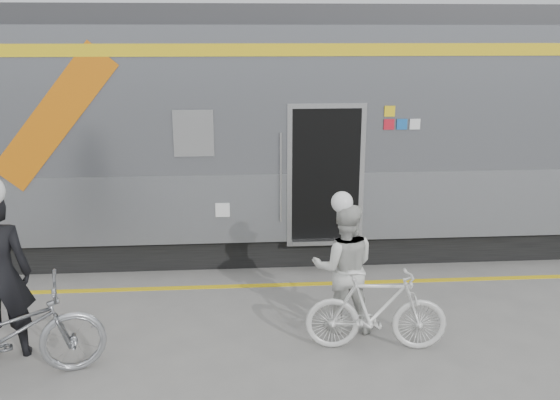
{
  "coord_description": "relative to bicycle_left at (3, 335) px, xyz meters",
  "views": [
    {
      "loc": [
        -0.39,
        -6.11,
        3.69
      ],
      "look_at": [
        0.17,
        1.6,
        1.5
      ],
      "focal_mm": 38.0,
      "sensor_mm": 36.0,
      "label": 1
    }
  ],
  "objects": [
    {
      "name": "train",
      "position": [
        1.72,
        4.38,
        1.5
      ],
      "size": [
        24.0,
        3.17,
        4.1
      ],
      "color": "black",
      "rests_on": "ground"
    },
    {
      "name": "ground",
      "position": [
        2.95,
        0.19,
        -0.56
      ],
      "size": [
        90.0,
        90.0,
        0.0
      ],
      "primitive_type": "plane",
      "color": "slate",
      "rests_on": "ground"
    },
    {
      "name": "helmet_woman",
      "position": [
        3.87,
        0.94,
        1.25
      ],
      "size": [
        0.27,
        0.27,
        0.27
      ],
      "primitive_type": "sphere",
      "color": "white",
      "rests_on": "woman"
    },
    {
      "name": "bicycle_left",
      "position": [
        0.0,
        0.0,
        0.0
      ],
      "size": [
        2.24,
        1.28,
        1.12
      ],
      "primitive_type": "imported",
      "rotation": [
        0.0,
        0.0,
        1.84
      ],
      "color": "#9D9FA4",
      "rests_on": "ground"
    },
    {
      "name": "safety_strip",
      "position": [
        2.95,
        2.34,
        -0.55
      ],
      "size": [
        24.0,
        0.12,
        0.01
      ],
      "primitive_type": "cube",
      "color": "yellow",
      "rests_on": "ground"
    },
    {
      "name": "woman",
      "position": [
        3.87,
        0.94,
        0.28
      ],
      "size": [
        0.88,
        0.71,
        1.68
      ],
      "primitive_type": "imported",
      "rotation": [
        0.0,
        0.0,
        3.04
      ],
      "color": "beige",
      "rests_on": "ground"
    },
    {
      "name": "bicycle_right",
      "position": [
        4.17,
        0.39,
        -0.05
      ],
      "size": [
        1.73,
        0.65,
        1.02
      ],
      "primitive_type": "imported",
      "rotation": [
        0.0,
        0.0,
        1.47
      ],
      "color": "silver",
      "rests_on": "ground"
    }
  ]
}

